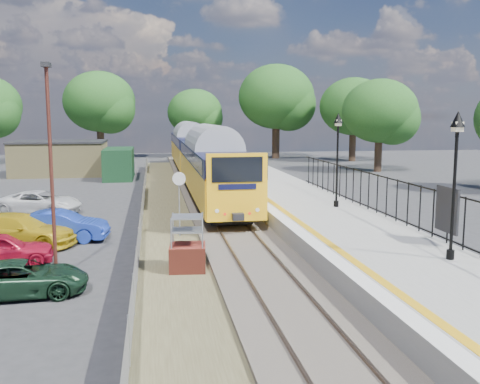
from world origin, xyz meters
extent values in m
plane|color=#2D2D30|center=(0.00, 0.00, 0.00)|extent=(120.00, 120.00, 0.00)
cube|color=#473F38|center=(0.00, 10.00, 0.10)|extent=(3.40, 80.00, 0.20)
cube|color=#4C472D|center=(-2.90, 8.00, 0.03)|extent=(2.60, 70.00, 0.06)
cube|color=brown|center=(-0.72, 10.00, 0.22)|extent=(0.07, 80.00, 0.14)
cube|color=brown|center=(0.72, 10.00, 0.22)|extent=(0.07, 80.00, 0.14)
cube|color=gray|center=(4.20, 8.00, 0.45)|extent=(5.00, 70.00, 0.90)
cube|color=silver|center=(1.95, 8.00, 0.91)|extent=(0.50, 70.00, 0.01)
cube|color=yellow|center=(2.45, 8.00, 0.91)|extent=(0.30, 70.00, 0.01)
cylinder|color=black|center=(5.50, -4.00, 1.05)|extent=(0.24, 0.24, 0.30)
cylinder|color=black|center=(5.50, -4.00, 2.90)|extent=(0.10, 0.10, 3.70)
cube|color=black|center=(5.50, -4.00, 4.85)|extent=(0.08, 0.08, 0.30)
cube|color=beige|center=(5.50, -4.00, 5.02)|extent=(0.26, 0.26, 0.30)
cone|color=black|center=(5.50, -4.00, 5.25)|extent=(0.44, 0.44, 0.50)
cylinder|color=black|center=(5.30, 6.00, 1.05)|extent=(0.24, 0.24, 0.30)
cylinder|color=black|center=(5.30, 6.00, 2.90)|extent=(0.10, 0.10, 3.70)
cube|color=black|center=(5.30, 6.00, 4.85)|extent=(0.08, 0.08, 0.30)
cube|color=beige|center=(5.30, 6.00, 5.02)|extent=(0.26, 0.26, 0.30)
cone|color=black|center=(5.30, 6.00, 5.25)|extent=(0.44, 0.44, 0.50)
cube|color=black|center=(6.55, 2.50, 2.65)|extent=(0.05, 26.00, 0.05)
cube|color=black|center=(6.50, -2.00, 2.10)|extent=(0.08, 1.40, 1.60)
cube|color=tan|center=(-12.00, 32.00, 1.50)|extent=(8.00, 6.00, 3.00)
cube|color=black|center=(-12.00, 32.00, 3.05)|extent=(8.20, 6.20, 0.15)
cube|color=#14381E|center=(-6.50, 28.00, 1.30)|extent=(2.40, 6.00, 2.60)
cylinder|color=#332319|center=(-10.00, 50.00, 1.92)|extent=(0.88, 0.88, 3.85)
ellipsoid|color=#1F4E1A|center=(-10.00, 50.00, 7.15)|extent=(8.80, 8.80, 7.48)
cylinder|color=#332319|center=(2.00, 52.00, 1.57)|extent=(0.72, 0.72, 3.15)
ellipsoid|color=#1F4E1A|center=(2.00, 52.00, 5.85)|extent=(7.20, 7.20, 6.12)
cylinder|color=#332319|center=(12.00, 48.00, 2.10)|extent=(0.96, 0.96, 4.20)
ellipsoid|color=#1F4E1A|center=(12.00, 48.00, 7.80)|extent=(9.60, 9.60, 8.16)
cylinder|color=#332319|center=(20.00, 42.00, 1.75)|extent=(0.80, 0.80, 3.50)
ellipsoid|color=#1F4E1A|center=(20.00, 42.00, 6.50)|extent=(8.00, 8.00, 6.80)
cylinder|color=#332319|center=(18.00, 30.00, 1.57)|extent=(0.72, 0.72, 3.15)
ellipsoid|color=#1F4E1A|center=(18.00, 30.00, 5.85)|extent=(7.20, 7.20, 6.12)
cube|color=yellow|center=(0.00, 14.05, 1.69)|extent=(2.80, 20.00, 1.90)
cube|color=black|center=(0.00, 14.05, 2.99)|extent=(2.82, 20.00, 0.90)
cube|color=black|center=(0.00, 14.05, 2.99)|extent=(2.82, 18.00, 0.70)
cube|color=black|center=(0.00, 14.05, 0.51)|extent=(2.00, 18.00, 0.45)
cube|color=yellow|center=(0.00, 34.65, 1.69)|extent=(2.80, 20.00, 1.90)
cube|color=black|center=(0.00, 34.65, 2.99)|extent=(2.82, 20.00, 0.90)
cube|color=black|center=(0.00, 34.65, 2.99)|extent=(2.82, 18.00, 0.70)
cube|color=black|center=(0.00, 34.65, 0.51)|extent=(2.00, 18.00, 0.45)
cube|color=black|center=(0.00, 3.84, 3.04)|extent=(2.24, 0.04, 1.10)
cube|color=maroon|center=(-2.50, -0.96, 0.47)|extent=(1.34, 1.34, 0.94)
cylinder|color=#999EA3|center=(-2.50, 4.43, 1.31)|extent=(0.06, 0.06, 2.62)
cylinder|color=silver|center=(-2.50, 4.38, 2.62)|extent=(0.57, 0.19, 0.59)
cylinder|color=#481F18|center=(-6.84, -1.13, 3.44)|extent=(0.12, 0.12, 6.88)
cube|color=black|center=(-6.84, -1.13, 6.93)|extent=(0.25, 0.50, 0.15)
imported|color=black|center=(-7.56, -2.69, 0.54)|extent=(3.99, 2.08, 1.07)
imported|color=#1B35A2|center=(-7.62, 4.50, 0.67)|extent=(4.19, 1.86, 1.34)
imported|color=gold|center=(-9.10, 3.78, 0.68)|extent=(5.01, 3.09, 1.35)
imported|color=silver|center=(-9.81, 11.51, 0.63)|extent=(4.95, 3.36, 1.26)
camera|label=1|loc=(-3.61, -18.96, 5.33)|focal=40.00mm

